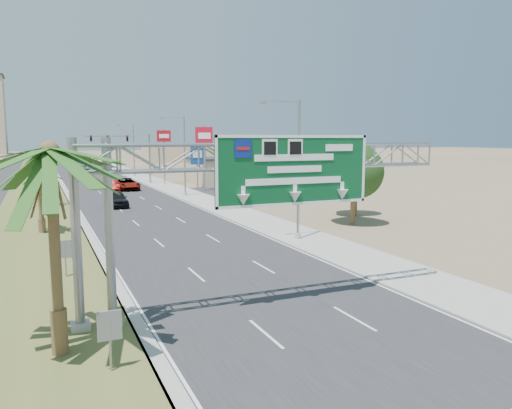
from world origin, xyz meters
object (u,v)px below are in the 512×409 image
Objects in this scene: sign_gantry at (257,169)px; pole_sign_blue at (197,156)px; car_mid_lane at (112,186)px; car_right_lane at (127,184)px; signal_mast at (137,154)px; car_left_lane at (117,199)px; palm_near at (50,152)px; car_far at (85,173)px; store_building at (248,171)px; pole_sign_red_far at (164,141)px; pole_sign_red_near at (204,140)px.

pole_sign_blue is at bearing 75.78° from sign_gantry.
car_right_lane is at bearing 28.06° from car_mid_lane.
signal_mast is 1.73× the size of car_right_lane.
signal_mast is at bearing 74.34° from car_left_lane.
car_left_lane is 0.75× the size of pole_sign_blue.
palm_near is 38.40m from car_left_lane.
signal_mast reaches higher than car_far.
pole_sign_blue is at bearing -58.68° from signal_mast.
pole_sign_blue reaches higher than car_right_lane.
palm_near is at bearing -101.60° from car_left_lane.
store_building is 3.38× the size of car_far.
store_building is at bearing 40.23° from car_left_lane.
sign_gantry is 60.77m from store_building.
store_building is at bearing -14.69° from pole_sign_red_far.
sign_gantry is 2.01× the size of palm_near.
car_far is at bearing 111.18° from signal_mast.
car_left_lane reaches higher than car_far.
store_building is 3.86× the size of car_mid_lane.
sign_gantry is at bearing -104.22° from pole_sign_blue.
signal_mast reaches higher than car_left_lane.
pole_sign_red_near is 1.03× the size of pole_sign_red_far.
car_far is at bearing 84.52° from palm_near.
car_right_lane is at bearing 86.68° from sign_gantry.
palm_near is 81.63m from car_far.
signal_mast is 5.06m from pole_sign_red_far.
sign_gantry reaches higher than car_far.
car_left_lane is at bearing -95.54° from car_mid_lane.
pole_sign_red_near is at bearing -19.11° from car_mid_lane.
store_building is (16.83, -5.97, -2.85)m from signal_mast.
pole_sign_blue is at bearing 68.31° from palm_near.
pole_sign_red_far reaches higher than sign_gantry.
sign_gantry is at bearing -81.91° from car_far.
palm_near is 1.66× the size of car_left_lane.
palm_near reaches higher than sign_gantry.
pole_sign_red_near is 4.42m from pole_sign_blue.
sign_gantry is 3.33× the size of car_left_lane.
pole_sign_red_far is at bearing 73.49° from palm_near.
palm_near reaches higher than signal_mast.
signal_mast is at bearing 121.32° from pole_sign_blue.
car_right_lane is at bearing 150.73° from pole_sign_red_near.
car_far is at bearing 115.37° from pole_sign_blue.
pole_sign_blue is 9.16m from pole_sign_red_far.
pole_sign_red_near is at bearing -65.99° from signal_mast.
car_left_lane is at bearing -114.46° from pole_sign_red_far.
car_mid_lane is at bearing -139.47° from pole_sign_red_far.
sign_gantry is at bearing -105.16° from pole_sign_red_near.
palm_near reaches higher than store_building.
signal_mast is at bearing 84.26° from sign_gantry.
car_far is (-6.61, 17.05, -4.08)m from signal_mast.
car_mid_lane is at bearing 160.28° from pole_sign_red_near.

